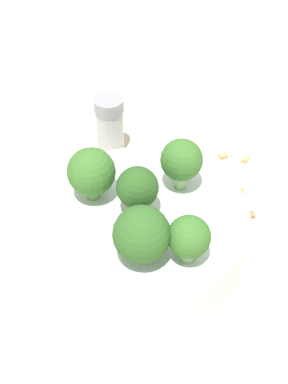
# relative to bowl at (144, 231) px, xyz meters

# --- Properties ---
(ground_plane) EXTENTS (3.00, 3.00, 0.00)m
(ground_plane) POSITION_rel_bowl_xyz_m (0.00, 0.00, -0.02)
(ground_plane) COLOR beige
(bowl) EXTENTS (0.19, 0.19, 0.05)m
(bowl) POSITION_rel_bowl_xyz_m (0.00, 0.00, 0.00)
(bowl) COLOR silver
(bowl) RESTS_ON ground_plane
(broccoli_floret_0) EXTENTS (0.04, 0.04, 0.05)m
(broccoli_floret_0) POSITION_rel_bowl_xyz_m (0.01, 0.05, 0.05)
(broccoli_floret_0) COLOR #7A9E5B
(broccoli_floret_0) RESTS_ON bowl
(broccoli_floret_1) EXTENTS (0.04, 0.04, 0.05)m
(broccoli_floret_1) POSITION_rel_bowl_xyz_m (-0.00, 0.01, 0.05)
(broccoli_floret_1) COLOR #7A9E5B
(broccoli_floret_1) RESTS_ON bowl
(broccoli_floret_2) EXTENTS (0.05, 0.05, 0.05)m
(broccoli_floret_2) POSITION_rel_bowl_xyz_m (-0.05, -0.01, 0.05)
(broccoli_floret_2) COLOR #84AD66
(broccoli_floret_2) RESTS_ON bowl
(broccoli_floret_3) EXTENTS (0.04, 0.04, 0.05)m
(broccoli_floret_3) POSITION_rel_bowl_xyz_m (0.04, -0.03, 0.06)
(broccoli_floret_3) COLOR #8EB770
(broccoli_floret_3) RESTS_ON bowl
(broccoli_floret_4) EXTENTS (0.04, 0.04, 0.04)m
(broccoli_floret_4) POSITION_rel_bowl_xyz_m (-0.04, -0.05, 0.05)
(broccoli_floret_4) COLOR #84AD66
(broccoli_floret_4) RESTS_ON bowl
(pepper_shaker) EXTENTS (0.03, 0.03, 0.07)m
(pepper_shaker) POSITION_rel_bowl_xyz_m (0.13, 0.07, 0.01)
(pepper_shaker) COLOR #B2B7BC
(pepper_shaker) RESTS_ON ground_plane
(almond_crumb_0) EXTENTS (0.01, 0.01, 0.01)m
(almond_crumb_0) POSITION_rel_bowl_xyz_m (0.10, -0.08, -0.02)
(almond_crumb_0) COLOR #AD7F4C
(almond_crumb_0) RESTS_ON ground_plane
(almond_crumb_1) EXTENTS (0.01, 0.01, 0.01)m
(almond_crumb_1) POSITION_rel_bowl_xyz_m (0.11, 0.06, -0.02)
(almond_crumb_1) COLOR tan
(almond_crumb_1) RESTS_ON ground_plane
(almond_crumb_2) EXTENTS (0.01, 0.01, 0.01)m
(almond_crumb_2) POSITION_rel_bowl_xyz_m (0.15, -0.08, -0.02)
(almond_crumb_2) COLOR tan
(almond_crumb_2) RESTS_ON ground_plane
(almond_crumb_3) EXTENTS (0.01, 0.01, 0.01)m
(almond_crumb_3) POSITION_rel_bowl_xyz_m (0.15, -0.06, -0.02)
(almond_crumb_3) COLOR tan
(almond_crumb_3) RESTS_ON ground_plane
(almond_crumb_4) EXTENTS (0.01, 0.01, 0.01)m
(almond_crumb_4) POSITION_rel_bowl_xyz_m (0.07, -0.10, -0.02)
(almond_crumb_4) COLOR olive
(almond_crumb_4) RESTS_ON ground_plane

